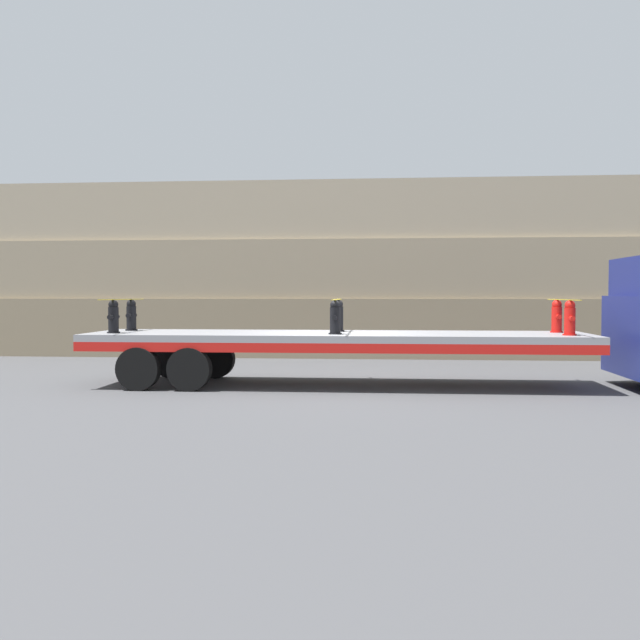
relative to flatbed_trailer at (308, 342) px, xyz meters
The scene contains 12 objects.
ground_plane 1.16m from the flatbed_trailer, ahead, with size 120.00×120.00×0.00m, color #474749.
rock_cliff 8.37m from the flatbed_trailer, 85.47° to the left, with size 60.00×3.30×5.66m.
flatbed_trailer is the anchor object (origin of this frame).
fire_hydrant_black_near_0 4.31m from the flatbed_trailer, behind, with size 0.28×0.49×0.73m.
fire_hydrant_black_far_0 4.31m from the flatbed_trailer, behind, with size 0.28×0.49×0.73m.
fire_hydrant_black_near_1 1.02m from the flatbed_trailer, 40.85° to the right, with size 0.28×0.49×0.73m.
fire_hydrant_black_far_1 1.02m from the flatbed_trailer, 40.85° to the left, with size 0.28×0.49×0.73m.
fire_hydrant_red_near_2 5.58m from the flatbed_trailer, ahead, with size 0.28×0.49×0.73m.
fire_hydrant_red_far_2 5.58m from the flatbed_trailer, ahead, with size 0.28×0.49×0.73m.
cargo_strap_rear 4.34m from the flatbed_trailer, behind, with size 0.05×2.73×0.01m.
cargo_strap_middle 1.14m from the flatbed_trailer, ahead, with size 0.05×2.73×0.01m.
cargo_strap_front 5.60m from the flatbed_trailer, ahead, with size 0.05×2.73×0.01m.
Camera 1 is at (1.03, -15.71, 2.02)m, focal length 40.00 mm.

